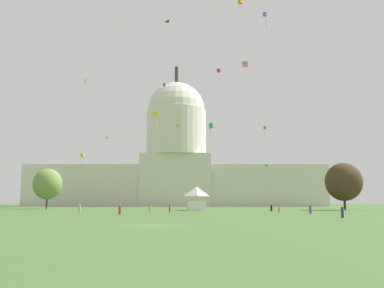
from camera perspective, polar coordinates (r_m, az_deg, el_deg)
The scene contains 30 objects.
ground_plane at distance 39.94m, azimuth -5.86°, elevation -10.93°, with size 800.00×800.00×0.00m, color #42662D.
capitol_building at distance 206.41m, azimuth -2.23°, elevation -2.48°, with size 142.35×29.35×69.75m.
event_tent at distance 107.55m, azimuth 0.54°, elevation -7.33°, with size 5.11×7.42×5.99m.
tree_east_near at distance 117.26m, azimuth 19.79°, elevation -4.85°, with size 9.65×8.78×12.28m.
tree_west_far at distance 135.37m, azimuth -19.04°, elevation -5.13°, with size 11.26×10.63×12.18m.
person_black_front_center at distance 99.09m, azimuth 10.63°, elevation -8.54°, with size 0.53×0.53×1.56m.
person_tan_back_right at distance 86.68m, azimuth -15.07°, elevation -8.48°, with size 0.55×0.55×1.72m.
person_orange_back_left at distance 89.76m, azimuth 11.64°, elevation -8.55°, with size 0.39×0.39×1.72m.
person_red_front_left at distance 91.40m, azimuth -3.10°, elevation -8.70°, with size 0.53×0.53×1.63m.
person_red_lawn_far_left at distance 73.43m, azimuth -9.81°, elevation -8.80°, with size 0.61×0.61×1.75m.
person_orange_edge_east at distance 91.07m, azimuth -5.81°, elevation -8.66°, with size 0.51×0.51×1.69m.
person_navy_edge_west at distance 61.97m, azimuth 19.63°, elevation -8.72°, with size 0.54×0.54×1.61m.
person_purple_near_tree_east at distance 83.09m, azimuth 15.66°, elevation -8.52°, with size 0.65×0.65×1.67m.
person_white_near_tent at distance 65.62m, azimuth 19.69°, elevation -8.69°, with size 0.46×0.46×1.49m.
kite_yellow_low at distance 144.02m, azimuth -14.71°, elevation -1.49°, with size 1.20×1.11×3.58m.
kite_magenta_high at distance 191.46m, azimuth -3.86°, elevation 8.01°, with size 1.40×1.35×2.52m.
kite_violet_high at distance 93.71m, azimuth 9.79°, elevation 16.87°, with size 0.91×0.91×3.41m.
kite_cyan_high at distance 180.78m, azimuth -11.75°, elevation 6.95°, with size 0.46×0.68×3.26m.
kite_gold_mid at distance 170.66m, azimuth -11.55°, elevation 0.86°, with size 1.13×1.15×3.26m.
kite_white_mid at distance 100.29m, azimuth -14.28°, elevation 8.20°, with size 0.56×0.48×1.38m.
kite_lime_mid at distance 153.68m, azimuth -2.04°, elevation 2.47°, with size 1.19×1.20×3.19m.
kite_black_high at distance 103.85m, azimuth -3.25°, elevation 15.92°, with size 1.54×1.52×0.34m.
kite_orange_high at distance 113.75m, azimuth 6.52°, elevation 18.63°, with size 1.43×1.44×2.61m.
kite_green_mid at distance 97.80m, azimuth 2.50°, elevation 2.40°, with size 1.00×0.72×3.18m.
kite_blue_low at distance 181.19m, azimuth 7.61°, elevation -5.34°, with size 0.53×0.88×3.97m.
kite_pink_mid at distance 86.30m, azimuth 7.12°, elevation 10.67°, with size 1.13×1.21×1.34m.
kite_red_mid at distance 153.74m, azimuth 9.80°, elevation 2.18°, with size 1.20×1.21×3.70m.
kite_turquoise_low at distance 160.89m, azimuth 9.99°, elevation -2.87°, with size 1.13×1.16×2.82m.
kite_yellow_mid at distance 79.29m, azimuth -4.99°, elevation 3.88°, with size 1.10×0.58×3.38m.
kite_magenta_high_b at distance 126.46m, azimuth 3.58°, elevation 9.88°, with size 1.32×1.36×4.22m.
Camera 1 is at (3.96, -39.68, 2.20)m, focal length 39.38 mm.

